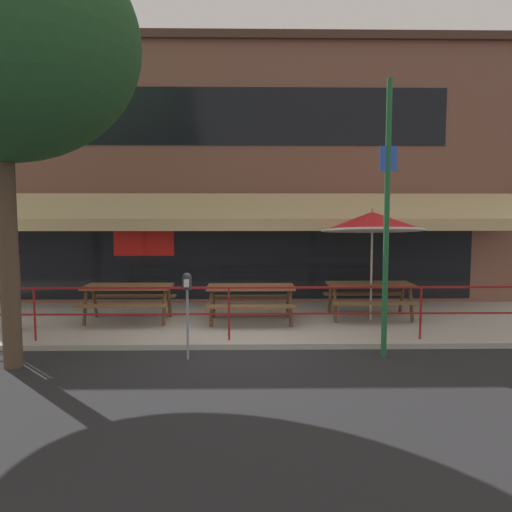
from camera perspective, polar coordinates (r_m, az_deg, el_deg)
ground_plane at (r=8.83m, az=-3.16°, el=-10.69°), size 120.00×120.00×0.00m
patio_deck at (r=10.75m, az=-2.76°, el=-7.53°), size 15.00×4.00×0.10m
restaurant_building at (r=12.75m, az=-2.53°, el=9.43°), size 15.00×1.60×6.77m
patio_railing at (r=8.94m, az=-3.12°, el=-5.22°), size 13.84×0.04×0.97m
picnic_table_left at (r=10.77m, az=-14.39°, el=-4.11°), size 1.80×1.42×0.76m
picnic_table_centre at (r=10.38m, az=-0.59°, el=-4.30°), size 1.80×1.42×0.76m
picnic_table_right at (r=11.02m, az=12.86°, el=-3.87°), size 1.80×1.42×0.76m
patio_umbrella_right at (r=10.79m, az=13.16°, el=3.79°), size 2.14×2.14×2.38m
pedestrian_walking at (r=10.77m, az=-26.42°, el=-2.60°), size 0.30×0.61×1.71m
parking_meter_near at (r=8.89m, az=-25.79°, el=-3.51°), size 0.15×0.16×1.42m
parking_meter_far at (r=8.12m, az=-7.88°, el=-3.82°), size 0.15×0.16×1.42m
street_sign_pole at (r=8.35m, az=14.71°, el=4.29°), size 0.28×0.09×4.50m
street_tree_curbside at (r=8.71m, az=-26.84°, el=22.53°), size 4.09×3.68×7.22m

